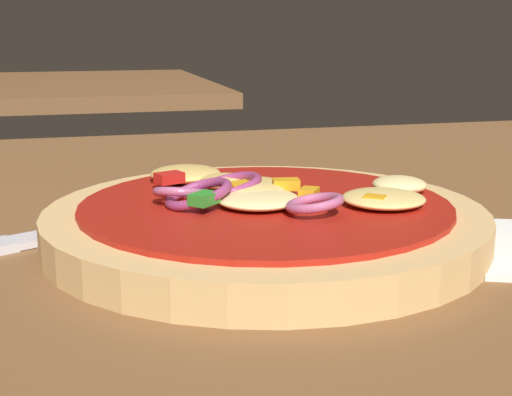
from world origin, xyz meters
name	(u,v)px	position (x,y,z in m)	size (l,w,h in m)	color
dining_table	(265,279)	(0.00, 0.00, 0.01)	(1.26, 0.88, 0.03)	brown
pizza	(265,220)	(0.01, 0.02, 0.04)	(0.24, 0.24, 0.04)	tan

